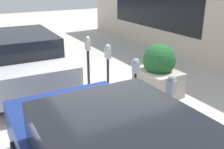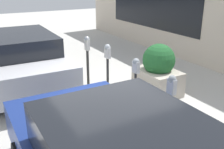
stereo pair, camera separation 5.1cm
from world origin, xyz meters
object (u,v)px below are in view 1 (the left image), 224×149
object	(u,v)px
parked_car_middle	(21,57)
parking_meter_fourth	(88,52)
parking_meter_nearest	(170,95)
planter_box	(158,72)
parking_meter_middle	(108,60)
parking_meter_second	(135,76)

from	to	relation	value
parked_car_middle	parking_meter_fourth	bearing A→B (deg)	-118.03
parking_meter_nearest	parking_meter_fourth	xyz separation A→B (m)	(3.33, 0.08, -0.01)
parking_meter_nearest	planter_box	bearing A→B (deg)	-34.06
parking_meter_nearest	parking_meter_fourth	size ratio (longest dim) A/B	0.95
parking_meter_middle	parking_meter_second	bearing A→B (deg)	-179.83
parking_meter_second	parking_meter_fourth	world-z (taller)	parking_meter_fourth
parking_meter_nearest	parking_meter_fourth	world-z (taller)	parking_meter_fourth
parking_meter_second	parking_meter_fourth	distance (m)	2.27
parking_meter_middle	parking_meter_fourth	distance (m)	1.07
parking_meter_nearest	parking_meter_middle	xyz separation A→B (m)	(2.27, 0.02, 0.04)
parking_meter_nearest	planter_box	world-z (taller)	parking_meter_nearest
parking_meter_second	parked_car_middle	world-z (taller)	parked_car_middle
parking_meter_middle	parked_car_middle	xyz separation A→B (m)	(1.98, 1.69, -0.19)
parking_meter_middle	planter_box	size ratio (longest dim) A/B	1.05
parking_meter_fourth	planter_box	bearing A→B (deg)	-136.95
parking_meter_second	parking_meter_middle	size ratio (longest dim) A/B	0.97
parking_meter_middle	parked_car_middle	world-z (taller)	parked_car_middle
parked_car_middle	parking_meter_nearest	bearing A→B (deg)	-156.73
planter_box	parked_car_middle	size ratio (longest dim) A/B	0.29
parking_meter_middle	parking_meter_fourth	size ratio (longest dim) A/B	1.00
parking_meter_second	parking_meter_middle	bearing A→B (deg)	0.17
parking_meter_nearest	parked_car_middle	size ratio (longest dim) A/B	0.29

